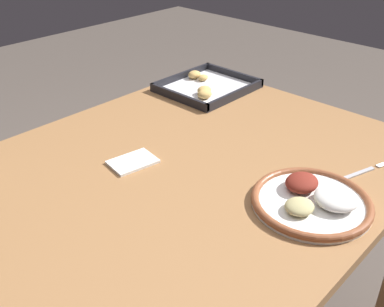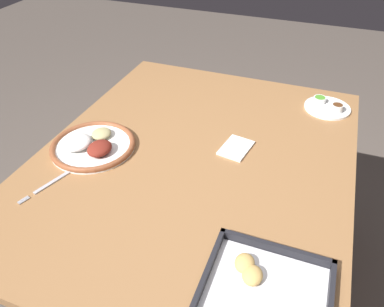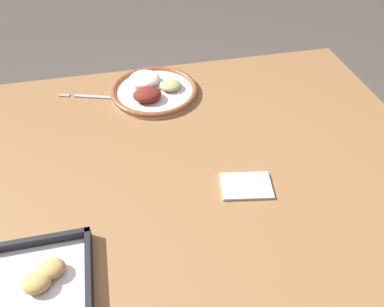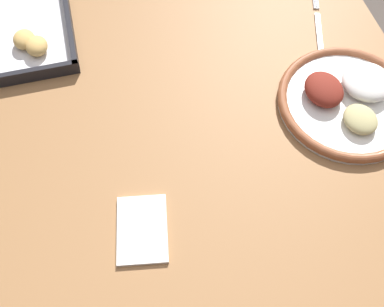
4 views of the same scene
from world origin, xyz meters
name	(u,v)px [view 1 (image 1 of 4)]	position (x,y,z in m)	size (l,w,h in m)	color
dining_table	(187,194)	(0.00, 0.00, 0.68)	(1.30, 1.03, 0.78)	olive
dinner_plate	(313,200)	(0.08, -0.35, 0.79)	(0.29, 0.29, 0.05)	white
fork	(355,175)	(0.28, -0.37, 0.78)	(0.21, 0.08, 0.00)	#B2B2B7
baking_tray	(206,87)	(0.46, 0.33, 0.79)	(0.33, 0.29, 0.04)	black
napkin	(133,162)	(-0.09, 0.12, 0.78)	(0.14, 0.11, 0.01)	white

